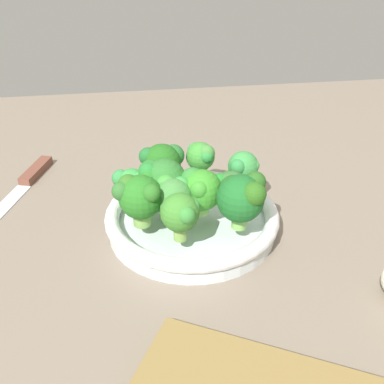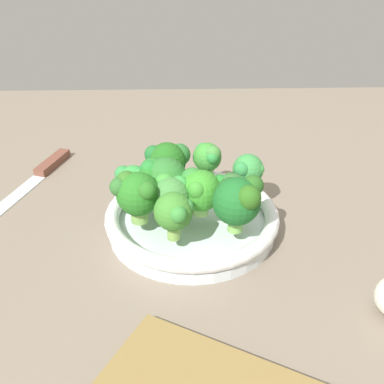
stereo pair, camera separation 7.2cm
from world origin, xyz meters
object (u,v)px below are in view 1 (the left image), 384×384
Objects in this scene: broccoli_floret_7 at (241,196)px; broccoli_floret_9 at (162,161)px; broccoli_floret_0 at (160,179)px; broccoli_floret_2 at (139,196)px; bowl at (192,219)px; broccoli_floret_3 at (200,189)px; broccoli_floret_10 at (173,196)px; broccoli_floret_8 at (181,213)px; broccoli_floret_4 at (243,168)px; knife at (24,184)px; broccoli_floret_5 at (132,184)px; broccoli_floret_6 at (201,156)px; broccoli_floret_1 at (231,187)px.

broccoli_floret_7 reaches higher than broccoli_floret_9.
broccoli_floret_0 is 5.83cm from broccoli_floret_9.
broccoli_floret_2 is 0.94× the size of broccoli_floret_7.
broccoli_floret_0 is at bearing -19.97° from bowl.
broccoli_floret_10 is at bearing 16.01° from broccoli_floret_3.
broccoli_floret_3 is at bearing -119.77° from broccoli_floret_8.
broccoli_floret_3 and broccoli_floret_8 have the same top height.
broccoli_floret_10 is at bearing 94.01° from broccoli_floret_9.
knife is (37.14, -12.81, -7.23)cm from broccoli_floret_4.
bowl is 10.79cm from broccoli_floret_5.
broccoli_floret_6 is (6.08, -4.46, 0.24)cm from broccoli_floret_4.
bowl is 10.16cm from broccoli_floret_8.
bowl is at bearing 160.03° from broccoli_floret_0.
broccoli_floret_3 is at bearing -40.78° from broccoli_floret_7.
broccoli_floret_0 is at bearing 13.42° from broccoli_floret_4.
broccoli_floret_6 reaches higher than broccoli_floret_5.
broccoli_floret_1 is 10.87cm from broccoli_floret_8.
broccoli_floret_3 reaches higher than broccoli_floret_1.
broccoli_floret_0 is 1.09× the size of broccoli_floret_3.
broccoli_floret_8 is 36.76cm from knife.
broccoli_floret_1 is 5.23cm from broccoli_floret_7.
broccoli_floret_7 is at bearing 169.66° from broccoli_floret_2.
broccoli_floret_8 is 0.94× the size of broccoli_floret_9.
broccoli_floret_8 is (8.76, 1.90, -0.73)cm from broccoli_floret_7.
broccoli_floret_9 is at bearing -134.46° from broccoli_floret_5.
broccoli_floret_5 is 0.24× the size of knife.
broccoli_floret_0 is 10.65cm from broccoli_floret_1.
knife is at bearing -32.98° from broccoli_floret_3.
broccoli_floret_0 reaches higher than broccoli_floret_6.
broccoli_floret_5 is (8.85, -2.36, 5.69)cm from bowl.
broccoli_floret_9 is at bearing 157.08° from knife.
broccoli_floret_4 is at bearing -132.95° from broccoli_floret_8.
broccoli_floret_5 is 13.70cm from broccoli_floret_6.
broccoli_floret_9 reaches higher than knife.
broccoli_floret_3 reaches higher than broccoli_floret_5.
bowl is 6.28cm from broccoli_floret_3.
broccoli_floret_4 is 18.03cm from broccoli_floret_5.
broccoli_floret_3 is 0.85× the size of broccoli_floret_7.
broccoli_floret_6 is at bearing -100.12° from broccoli_floret_3.
knife is (19.29, -15.37, -7.16)cm from broccoli_floret_5.
broccoli_floret_5 is at bearing -11.43° from broccoli_floret_1.
knife is (24.99, -20.13, -7.49)cm from broccoli_floret_10.
bowl is 4.33× the size of broccoli_floret_1.
broccoli_floret_5 is at bearing 45.54° from broccoli_floret_9.
broccoli_floret_5 reaches higher than knife.
broccoli_floret_8 is at bearing 39.71° from broccoli_floret_1.
broccoli_floret_2 is at bearing 99.14° from broccoli_floret_5.
broccoli_floret_2 reaches higher than bowl.
broccoli_floret_9 reaches higher than broccoli_floret_4.
knife is at bearing -38.55° from broccoli_floret_5.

